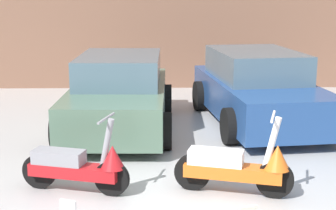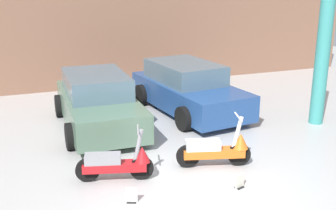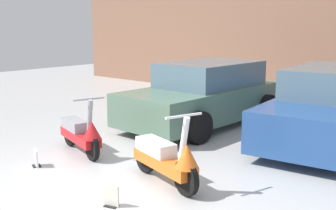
{
  "view_description": "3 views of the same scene",
  "coord_description": "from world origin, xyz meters",
  "px_view_note": "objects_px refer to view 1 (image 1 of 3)",
  "views": [
    {
      "loc": [
        -0.38,
        -5.46,
        2.53
      ],
      "look_at": [
        -0.23,
        2.12,
        0.82
      ],
      "focal_mm": 55.0,
      "sensor_mm": 36.0,
      "label": 1
    },
    {
      "loc": [
        -3.07,
        -6.3,
        3.62
      ],
      "look_at": [
        0.08,
        1.94,
        0.97
      ],
      "focal_mm": 45.0,
      "sensor_mm": 36.0,
      "label": 2
    },
    {
      "loc": [
        4.22,
        -3.48,
        2.17
      ],
      "look_at": [
        -0.57,
        2.0,
        0.75
      ],
      "focal_mm": 45.0,
      "sensor_mm": 36.0,
      "label": 3
    }
  ],
  "objects_px": {
    "scooter_front_right": "(238,166)",
    "car_rear_center": "(257,89)",
    "car_rear_left": "(119,94)",
    "scooter_front_left": "(79,165)"
  },
  "relations": [
    {
      "from": "car_rear_center",
      "to": "scooter_front_left",
      "type": "bearing_deg",
      "value": -46.98
    },
    {
      "from": "car_rear_left",
      "to": "scooter_front_right",
      "type": "bearing_deg",
      "value": 29.49
    },
    {
      "from": "car_rear_left",
      "to": "scooter_front_left",
      "type": "bearing_deg",
      "value": -3.93
    },
    {
      "from": "car_rear_left",
      "to": "car_rear_center",
      "type": "height_order",
      "value": "car_rear_center"
    },
    {
      "from": "scooter_front_right",
      "to": "car_rear_center",
      "type": "distance_m",
      "value": 3.69
    },
    {
      "from": "scooter_front_right",
      "to": "car_rear_center",
      "type": "bearing_deg",
      "value": 91.71
    },
    {
      "from": "scooter_front_left",
      "to": "car_rear_center",
      "type": "distance_m",
      "value": 4.53
    },
    {
      "from": "scooter_front_left",
      "to": "scooter_front_right",
      "type": "relative_size",
      "value": 0.96
    },
    {
      "from": "scooter_front_right",
      "to": "car_rear_center",
      "type": "height_order",
      "value": "car_rear_center"
    },
    {
      "from": "scooter_front_right",
      "to": "car_rear_center",
      "type": "relative_size",
      "value": 0.35
    }
  ]
}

